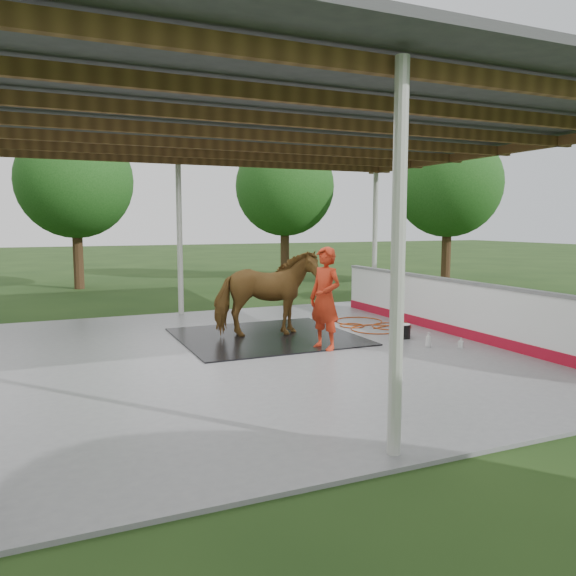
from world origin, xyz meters
name	(u,v)px	position (x,y,z in m)	size (l,w,h in m)	color
ground	(242,357)	(0.00, 0.00, 0.00)	(100.00, 100.00, 0.00)	#1E3814
concrete_slab	(242,355)	(0.00, 0.00, 0.03)	(12.00, 10.00, 0.05)	slate
pavilion_structure	(239,127)	(0.00, 0.00, 3.97)	(12.60, 10.60, 4.05)	beige
dasher_board	(451,308)	(4.60, 0.00, 0.59)	(0.16, 8.00, 1.15)	#A50D23
tree_belt	(239,145)	(0.30, 0.90, 3.79)	(28.00, 28.00, 5.80)	#382314
rubber_mat	(266,336)	(0.94, 1.18, 0.06)	(3.44, 3.23, 0.03)	black
horse	(266,293)	(0.94, 1.18, 0.94)	(0.93, 2.05, 1.73)	brown
handler	(325,298)	(1.53, -0.25, 0.99)	(0.68, 0.45, 1.87)	#B52913
wash_bucket	(403,331)	(3.41, 0.00, 0.20)	(0.31, 0.31, 0.29)	black
soap_bottle_a	(428,340)	(3.37, -0.87, 0.19)	(0.11, 0.11, 0.28)	silver
soap_bottle_b	(461,343)	(3.89, -1.16, 0.15)	(0.09, 0.09, 0.19)	#338CD8
hose_coil	(371,325)	(3.54, 1.41, 0.06)	(1.79, 2.10, 0.02)	#9F380B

